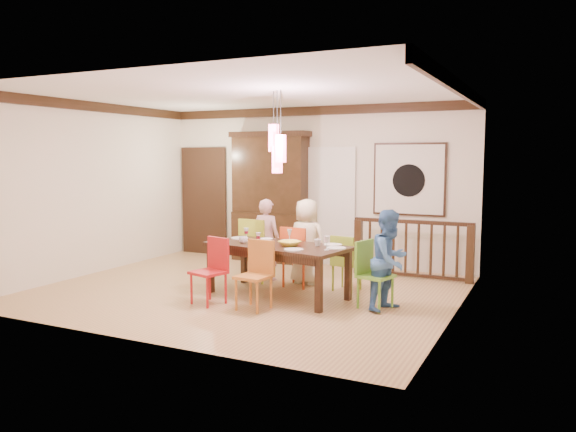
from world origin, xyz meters
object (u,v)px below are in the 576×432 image
at_px(person_far_mid, 307,242).
at_px(person_end_right, 390,260).
at_px(china_hutch, 270,197).
at_px(dining_table, 277,250).
at_px(person_far_left, 266,239).
at_px(chair_far_left, 258,245).
at_px(chair_end_right, 376,270).
at_px(balustrade, 412,248).

relative_size(person_far_mid, person_end_right, 1.02).
bearing_deg(china_hutch, dining_table, -60.32).
bearing_deg(dining_table, person_far_left, 135.78).
height_order(chair_far_left, chair_end_right, chair_far_left).
bearing_deg(person_end_right, chair_end_right, 110.22).
bearing_deg(balustrade, chair_end_right, -89.98).
xyz_separation_m(dining_table, person_far_left, (-0.64, 0.88, -0.00)).
distance_m(china_hutch, person_end_right, 3.87).
xyz_separation_m(chair_far_left, china_hutch, (-0.63, 1.63, 0.65)).
relative_size(china_hutch, person_far_left, 1.86).
distance_m(person_far_left, person_far_mid, 0.70).
relative_size(person_far_left, person_far_mid, 0.99).
distance_m(dining_table, person_far_mid, 0.90).
relative_size(balustrade, person_far_left, 1.49).
height_order(chair_far_left, person_far_left, person_far_left).
height_order(person_far_mid, person_end_right, person_far_mid).
bearing_deg(person_far_left, person_end_right, 159.77).
bearing_deg(chair_end_right, person_end_right, -73.04).
height_order(person_far_left, person_end_right, person_far_left).
relative_size(chair_far_left, person_end_right, 0.77).
xyz_separation_m(chair_far_left, person_far_left, (0.08, 0.13, 0.08)).
height_order(balustrade, person_far_left, person_far_left).
bearing_deg(dining_table, chair_far_left, 143.45).
distance_m(chair_far_left, person_end_right, 2.48).
relative_size(chair_far_left, china_hutch, 0.41).
bearing_deg(person_far_left, china_hutch, -63.60).
bearing_deg(chair_end_right, chair_far_left, 86.19).
bearing_deg(china_hutch, person_end_right, -38.57).
height_order(dining_table, chair_end_right, chair_end_right).
distance_m(chair_far_left, china_hutch, 1.86).
bearing_deg(person_far_mid, chair_end_right, 151.06).
relative_size(china_hutch, person_far_mid, 1.83).
xyz_separation_m(person_far_left, person_far_mid, (0.70, 0.03, 0.01)).
height_order(balustrade, person_end_right, person_end_right).
relative_size(dining_table, person_far_mid, 1.61).
xyz_separation_m(chair_end_right, china_hutch, (-2.80, 2.39, 0.72)).
height_order(chair_end_right, person_far_mid, person_far_mid).
bearing_deg(china_hutch, person_far_mid, -46.30).
xyz_separation_m(balustrade, person_end_right, (0.19, -2.04, 0.16)).
relative_size(dining_table, chair_far_left, 2.13).
bearing_deg(chair_far_left, china_hutch, -66.12).
distance_m(balustrade, person_far_left, 2.39).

